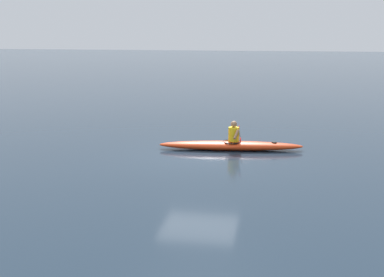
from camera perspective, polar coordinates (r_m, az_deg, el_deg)
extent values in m
plane|color=#1E2D3D|center=(16.42, 0.85, -1.91)|extent=(160.00, 160.00, 0.00)
ellipsoid|color=red|center=(17.18, 4.37, -0.79)|extent=(4.91, 1.25, 0.30)
torus|color=black|center=(17.15, 4.49, -0.37)|extent=(0.69, 0.69, 0.04)
cylinder|color=black|center=(17.23, 9.23, -0.41)|extent=(0.18, 0.18, 0.02)
cylinder|color=yellow|center=(17.10, 4.72, 0.48)|extent=(0.36, 0.36, 0.48)
sphere|color=#936B4C|center=(17.03, 4.74, 1.63)|extent=(0.21, 0.21, 0.21)
cylinder|color=black|center=(17.10, 5.39, 0.55)|extent=(0.26, 2.00, 0.03)
ellipsoid|color=red|center=(18.08, 5.31, 1.19)|extent=(0.09, 0.40, 0.17)
ellipsoid|color=red|center=(16.12, 5.48, -0.18)|extent=(0.09, 0.40, 0.17)
cylinder|color=#936B4C|center=(17.36, 4.97, 0.84)|extent=(0.23, 0.27, 0.34)
cylinder|color=#936B4C|center=(16.81, 5.01, 0.46)|extent=(0.21, 0.29, 0.34)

